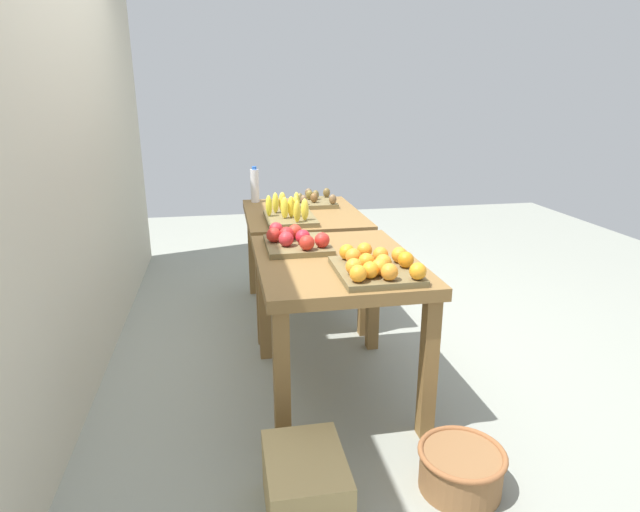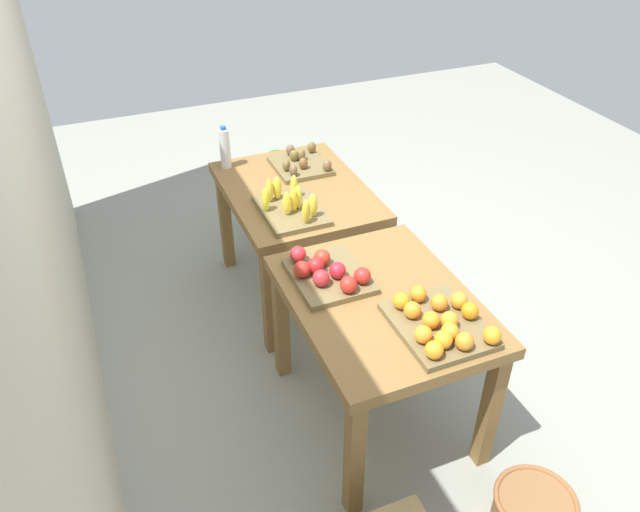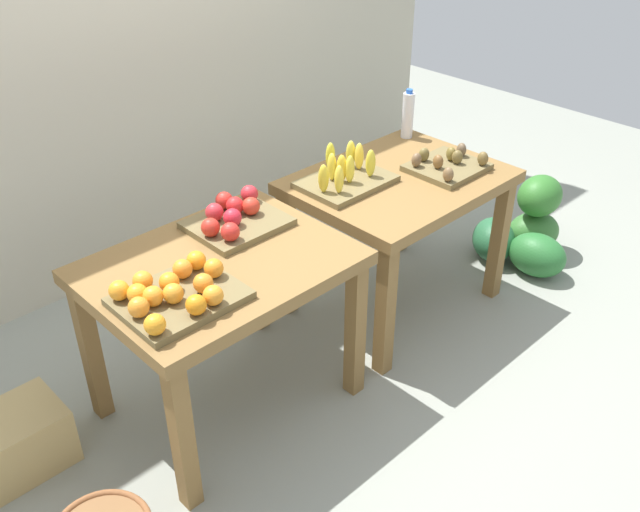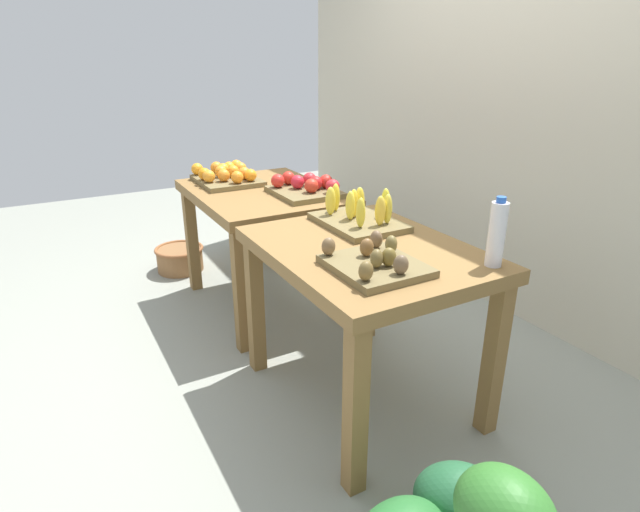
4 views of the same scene
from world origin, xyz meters
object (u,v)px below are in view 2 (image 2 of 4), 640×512
display_table_left (381,317)px  banana_crate (290,206)px  apple_bin (327,273)px  watermelon_pile (286,195)px  water_bottle (225,148)px  orange_bin (440,323)px  wicker_basket (533,510)px  display_table_right (296,204)px  kiwi_bin (300,164)px

display_table_left → banana_crate: 0.89m
apple_bin → watermelon_pile: bearing=-13.3°
banana_crate → water_bottle: water_bottle is taller
orange_bin → banana_crate: (1.15, 0.25, 0.00)m
banana_crate → watermelon_pile: bearing=-17.9°
orange_bin → water_bottle: 1.88m
banana_crate → water_bottle: bearing=14.9°
orange_bin → wicker_basket: 0.92m
orange_bin → apple_bin: bearing=30.6°
display_table_right → water_bottle: (0.42, 0.31, 0.24)m
water_bottle → watermelon_pile: 1.03m
water_bottle → display_table_right: bearing=-143.6°
display_table_right → orange_bin: (-1.41, -0.12, 0.16)m
display_table_left → banana_crate: banana_crate is taller
water_bottle → watermelon_pile: water_bottle is taller
display_table_left → display_table_right: size_ratio=1.00×
display_table_left → watermelon_pile: 2.10m
orange_bin → wicker_basket: (-0.54, -0.23, -0.71)m
display_table_right → wicker_basket: display_table_right is taller
orange_bin → wicker_basket: size_ratio=1.27×
display_table_left → orange_bin: bearing=-156.6°
banana_crate → display_table_right: bearing=-26.4°
display_table_left → banana_crate: bearing=8.4°
display_table_right → banana_crate: bearing=153.6°
banana_crate → wicker_basket: banana_crate is taller
water_bottle → orange_bin: bearing=-166.7°
display_table_left → kiwi_bin: (1.35, -0.12, 0.14)m
display_table_left → wicker_basket: bearing=-157.2°
apple_bin → water_bottle: 1.32m
orange_bin → water_bottle: water_bottle is taller
apple_bin → wicker_basket: size_ratio=1.15×
kiwi_bin → wicker_basket: 2.30m
wicker_basket → display_table_right: bearing=10.2°
display_table_left → orange_bin: size_ratio=2.28×
banana_crate → water_bottle: (0.67, 0.18, 0.08)m
display_table_left → watermelon_pile: (2.04, -0.25, -0.47)m
kiwi_bin → water_bottle: bearing=66.1°
display_table_right → banana_crate: (-0.26, 0.13, 0.16)m
watermelon_pile → kiwi_bin: bearing=169.0°
display_table_right → watermelon_pile: 1.06m
kiwi_bin → wicker_basket: size_ratio=1.00×
display_table_left → watermelon_pile: size_ratio=1.57×
apple_bin → kiwi_bin: 1.16m
orange_bin → kiwi_bin: orange_bin is taller
display_table_right → wicker_basket: size_ratio=2.89×
display_table_left → display_table_right: 1.12m
display_table_right → wicker_basket: (-1.95, -0.35, -0.55)m
display_table_right → apple_bin: size_ratio=2.52×
banana_crate → display_table_left: bearing=-171.6°
display_table_left → apple_bin: (0.22, 0.18, 0.16)m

